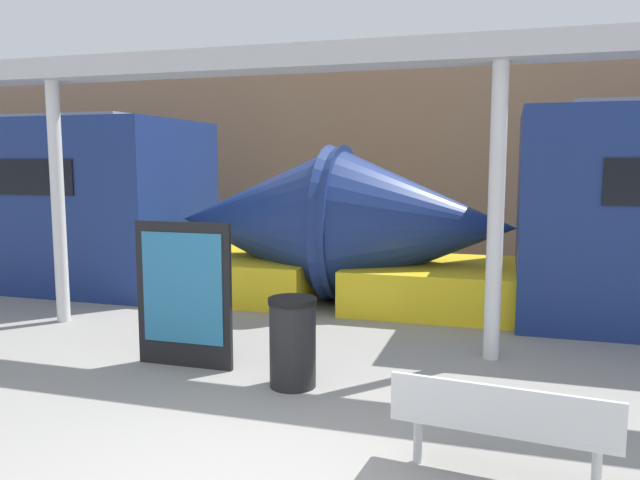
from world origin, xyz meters
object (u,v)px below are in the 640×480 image
Objects in this scene: support_column_far at (58,204)px; trash_bin at (293,342)px; support_column_near at (496,214)px; poster_board at (184,294)px; bench_near at (503,420)px.

trash_bin is at bearing -20.69° from support_column_far.
poster_board is at bearing -158.68° from support_column_near.
support_column_near is 1.00× the size of support_column_far.
support_column_far reaches higher than poster_board.
trash_bin is at bearing -10.05° from poster_board.
poster_board is (-1.40, 0.25, 0.37)m from trash_bin.
support_column_far is at bearing 180.00° from support_column_near.
bench_near is 0.47× the size of support_column_far.
trash_bin is 1.47m from poster_board.
bench_near is 3.27m from support_column_near.
bench_near is at bearing -87.14° from support_column_near.
support_column_near is at bearing 0.00° from support_column_far.
support_column_far reaches higher than trash_bin.
support_column_far is at bearing 160.61° from bench_near.
trash_bin is 0.27× the size of support_column_far.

